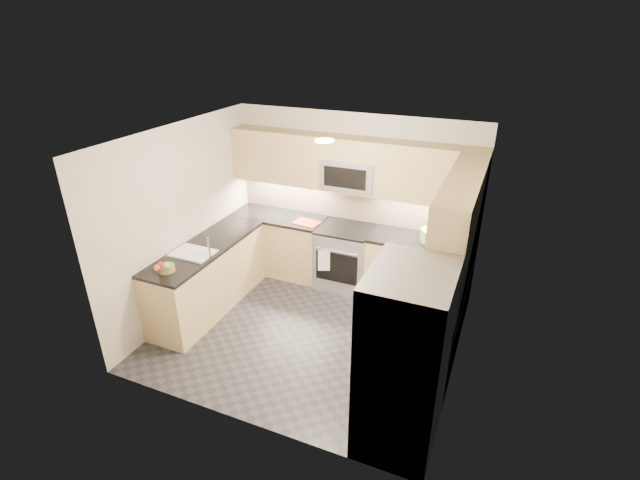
{
  "coord_description": "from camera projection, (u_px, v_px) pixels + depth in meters",
  "views": [
    {
      "loc": [
        2.03,
        -4.42,
        3.64
      ],
      "look_at": [
        0.0,
        0.35,
        1.15
      ],
      "focal_mm": 26.0,
      "sensor_mm": 36.0,
      "label": 1
    }
  ],
  "objects": [
    {
      "name": "fridge_handle_right",
      "position": [
        371.0,
        334.0,
        4.36
      ],
      "size": [
        0.02,
        0.02,
        1.2
      ],
      "primitive_type": "cylinder",
      "color": "#B2B5BA",
      "rests_on": "refrigerator"
    },
    {
      "name": "microwave_door",
      "position": [
        345.0,
        178.0,
        6.22
      ],
      "size": [
        0.6,
        0.01,
        0.28
      ],
      "primitive_type": "cube",
      "color": "black",
      "rests_on": "microwave"
    },
    {
      "name": "countertop_right",
      "position": [
        437.0,
        288.0,
        5.16
      ],
      "size": [
        0.63,
        1.7,
        0.04
      ],
      "primitive_type": "cube",
      "color": "black",
      "rests_on": "base_cab_right"
    },
    {
      "name": "fridge_handle_left",
      "position": [
        358.0,
        357.0,
        4.06
      ],
      "size": [
        0.02,
        0.02,
        1.2
      ],
      "primitive_type": "cylinder",
      "color": "#B2B5BA",
      "rests_on": "refrigerator"
    },
    {
      "name": "dish_towel_check",
      "position": [
        324.0,
        261.0,
        6.53
      ],
      "size": [
        0.16,
        0.08,
        0.32
      ],
      "primitive_type": "cube",
      "rotation": [
        0.0,
        0.0,
        0.39
      ],
      "color": "white",
      "rests_on": "oven_handle"
    },
    {
      "name": "ceiling",
      "position": [
        307.0,
        138.0,
        4.88
      ],
      "size": [
        3.6,
        3.2,
        0.02
      ],
      "primitive_type": "cube",
      "color": "beige",
      "rests_on": "wall_back"
    },
    {
      "name": "cutting_board",
      "position": [
        307.0,
        223.0,
        6.75
      ],
      "size": [
        0.4,
        0.3,
        0.01
      ],
      "primitive_type": "cube",
      "rotation": [
        0.0,
        0.0,
        -0.14
      ],
      "color": "red",
      "rests_on": "countertop_back_left"
    },
    {
      "name": "base_cab_right",
      "position": [
        432.0,
        323.0,
        5.36
      ],
      "size": [
        0.6,
        1.7,
        0.9
      ],
      "primitive_type": "cube",
      "color": "tan",
      "rests_on": "floor"
    },
    {
      "name": "fruit_basket",
      "position": [
        166.0,
        268.0,
        5.46
      ],
      "size": [
        0.2,
        0.2,
        0.07
      ],
      "primitive_type": "cylinder",
      "rotation": [
        0.0,
        0.0,
        -0.01
      ],
      "color": "olive",
      "rests_on": "countertop_peninsula"
    },
    {
      "name": "countertop_back_right",
      "position": [
        422.0,
        241.0,
        6.26
      ],
      "size": [
        1.42,
        0.63,
        0.04
      ],
      "primitive_type": "cube",
      "color": "black",
      "rests_on": "base_cab_back_right"
    },
    {
      "name": "wall_left",
      "position": [
        183.0,
        220.0,
        6.05
      ],
      "size": [
        0.02,
        3.2,
        2.5
      ],
      "primitive_type": "cube",
      "color": "#BCB3A4",
      "rests_on": "floor"
    },
    {
      "name": "faucet",
      "position": [
        209.0,
        247.0,
        5.72
      ],
      "size": [
        0.03,
        0.03,
        0.28
      ],
      "primitive_type": "cylinder",
      "color": "silver",
      "rests_on": "countertop_peninsula"
    },
    {
      "name": "wall_right",
      "position": [
        467.0,
        274.0,
        4.78
      ],
      "size": [
        0.02,
        3.2,
        2.5
      ],
      "primitive_type": "cube",
      "color": "#BCB3A4",
      "rests_on": "floor"
    },
    {
      "name": "range_cooktop",
      "position": [
        345.0,
        229.0,
        6.62
      ],
      "size": [
        0.76,
        0.65,
        0.03
      ],
      "primitive_type": "cube",
      "color": "black",
      "rests_on": "gas_range"
    },
    {
      "name": "base_cab_back_left",
      "position": [
        280.0,
        244.0,
        7.23
      ],
      "size": [
        1.42,
        0.6,
        0.9
      ],
      "primitive_type": "cube",
      "color": "tan",
      "rests_on": "floor"
    },
    {
      "name": "base_cab_back_right",
      "position": [
        418.0,
        271.0,
        6.46
      ],
      "size": [
        1.42,
        0.6,
        0.9
      ],
      "primitive_type": "cube",
      "color": "tan",
      "rests_on": "floor"
    },
    {
      "name": "wall_back",
      "position": [
        354.0,
        200.0,
        6.75
      ],
      "size": [
        3.6,
        0.02,
        2.5
      ],
      "primitive_type": "cube",
      "color": "#BCB3A4",
      "rests_on": "floor"
    },
    {
      "name": "fruit_apple",
      "position": [
        160.0,
        265.0,
        5.38
      ],
      "size": [
        0.07,
        0.07,
        0.07
      ],
      "primitive_type": "sphere",
      "color": "#B21423",
      "rests_on": "fruit_basket"
    },
    {
      "name": "sink_basin",
      "position": [
        193.0,
        258.0,
        5.9
      ],
      "size": [
        0.52,
        0.38,
        0.16
      ],
      "primitive_type": "cube",
      "color": "white",
      "rests_on": "base_cab_peninsula"
    },
    {
      "name": "upper_cab_right",
      "position": [
        460.0,
        211.0,
        4.82
      ],
      "size": [
        0.35,
        1.95,
        0.75
      ],
      "primitive_type": "cube",
      "color": "tan",
      "rests_on": "wall_right"
    },
    {
      "name": "oven_door_glass",
      "position": [
        336.0,
        268.0,
        6.55
      ],
      "size": [
        0.62,
        0.02,
        0.45
      ],
      "primitive_type": "cube",
      "color": "black",
      "rests_on": "gas_range"
    },
    {
      "name": "microwave",
      "position": [
        350.0,
        174.0,
        6.39
      ],
      "size": [
        0.76,
        0.4,
        0.4
      ],
      "primitive_type": "cube",
      "color": "#A1A3A9",
      "rests_on": "upper_cab_back"
    },
    {
      "name": "upper_cab_back",
      "position": [
        351.0,
        165.0,
        6.35
      ],
      "size": [
        3.6,
        0.35,
        0.75
      ],
      "primitive_type": "cube",
      "color": "tan",
      "rests_on": "wall_back"
    },
    {
      "name": "wall_front",
      "position": [
        234.0,
        318.0,
        4.09
      ],
      "size": [
        3.6,
        0.02,
        2.5
      ],
      "primitive_type": "cube",
      "color": "#BCB3A4",
      "rests_on": "floor"
    },
    {
      "name": "backsplash_right",
      "position": [
        471.0,
        260.0,
        5.18
      ],
      "size": [
        0.01,
        2.3,
        0.51
      ],
      "primitive_type": "cube",
      "color": "tan",
      "rests_on": "wall_right"
    },
    {
      "name": "refrigerator",
      "position": [
        404.0,
        360.0,
        4.1
      ],
      "size": [
        0.7,
        0.9,
        1.8
      ],
      "primitive_type": "cube",
      "color": "gray",
      "rests_on": "floor"
    },
    {
      "name": "base_cab_peninsula",
      "position": [
        209.0,
        278.0,
        6.29
      ],
      "size": [
        0.6,
        2.0,
        0.9
      ],
      "primitive_type": "cube",
      "color": "tan",
      "rests_on": "floor"
    },
    {
      "name": "oven_handle",
      "position": [
        336.0,
        251.0,
        6.42
      ],
      "size": [
        0.6,
        0.02,
        0.02
      ],
      "primitive_type": "cylinder",
      "rotation": [
        0.0,
        1.57,
        0.0
      ],
      "color": "#B2B5BA",
      "rests_on": "gas_range"
    },
    {
      "name": "utensil_bowl",
      "position": [
        432.0,
        236.0,
        6.16
      ],
      "size": [
        0.3,
        0.3,
        0.17
      ],
      "primitive_type": "cylinder",
      "rotation": [
        0.0,
        0.0,
        -0.01
      ],
      "color": "#73C654",
      "rests_on": "countertop_back_right"
    },
    {
      "name": "gas_range",
      "position": [
        345.0,
        257.0,
        6.82
      ],
      "size": [
        0.76,
        0.65,
        0.91
      ],
      "primitive_type": "cube",
      "color": "#9EA0A6",
      "rests_on": "floor"
    },
    {
      "name": "fruit_pear",
      "position": [
        167.0,
        266.0,
        5.34
      ],
      "size": [
        0.07,
        0.07,
        0.07
      ],
      "primitive_type": "sphere",
      "color": "#4EB750",
      "rests_on": "fruit_basket"
    },
    {
      "name": "countertop_peninsula",
      "position": [
        205.0,
        247.0,
        6.09
      ],
      "size": [
        0.63,
        2.0,
        0.04
      ],
      "primitive_type": "cube",
      "color": "black",
      "rests_on": "base_cab_peninsula"
    },
    {
      "name": "floor",
      "position": [
        309.0,
        331.0,
        5.96
      ],
      "size": [
        3.6,
        3.2,
        0.0
      ],
      "primitive_type": "cube",
      "color": "#232328",
      "rests_on": "ground"
    },
    {
      "name": "backsplash_back",
      "position": [
        353.0,
        203.0,
        6.77
      ],
      "size": [
        3.6,
        0.01,
        0.51
      ],
      "primitive_type": "cube",
      "color": "tan",
      "rests_on": "wall_back"
    },
    {
      "name": "fruit_orange",
      "position": [
        157.0,
        268.0,
        5.31
      ],
      "size": [
        0.07,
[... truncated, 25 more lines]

